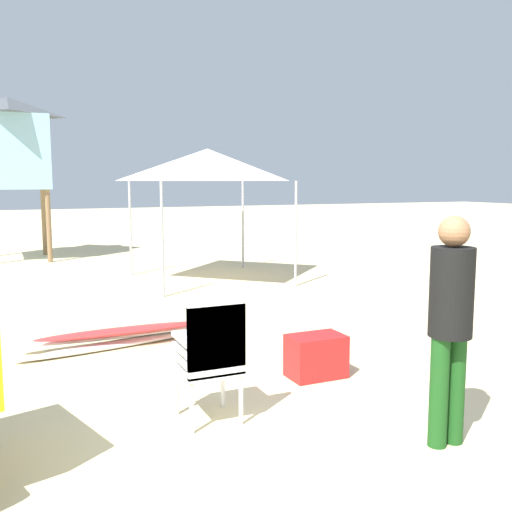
# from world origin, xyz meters

# --- Properties ---
(ground) EXTENTS (80.00, 80.00, 0.00)m
(ground) POSITION_xyz_m (0.00, 0.00, 0.00)
(ground) COLOR beige
(stacked_plastic_chairs) EXTENTS (0.48, 0.48, 1.11)m
(stacked_plastic_chairs) POSITION_xyz_m (-0.34, 0.79, 0.65)
(stacked_plastic_chairs) COLOR white
(stacked_plastic_chairs) RESTS_ON ground
(surfboard_pile) EXTENTS (2.55, 0.75, 0.24)m
(surfboard_pile) POSITION_xyz_m (-0.57, 3.40, 0.12)
(surfboard_pile) COLOR white
(surfboard_pile) RESTS_ON ground
(lifeguard_near_left) EXTENTS (0.32, 0.32, 1.74)m
(lifeguard_near_left) POSITION_xyz_m (1.15, -0.28, 1.00)
(lifeguard_near_left) COLOR #194C19
(lifeguard_near_left) RESTS_ON ground
(popup_canopy) EXTENTS (2.63, 2.63, 2.62)m
(popup_canopy) POSITION_xyz_m (1.97, 7.40, 2.30)
(popup_canopy) COLOR #B2B2B7
(popup_canopy) RESTS_ON ground
(lifeguard_tower) EXTENTS (1.98, 1.98, 4.04)m
(lifeguard_tower) POSITION_xyz_m (-1.51, 12.27, 2.92)
(lifeguard_tower) COLOR olive
(lifeguard_tower) RESTS_ON ground
(cooler_box) EXTENTS (0.57, 0.37, 0.43)m
(cooler_box) POSITION_xyz_m (1.02, 1.45, 0.22)
(cooler_box) COLOR red
(cooler_box) RESTS_ON ground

